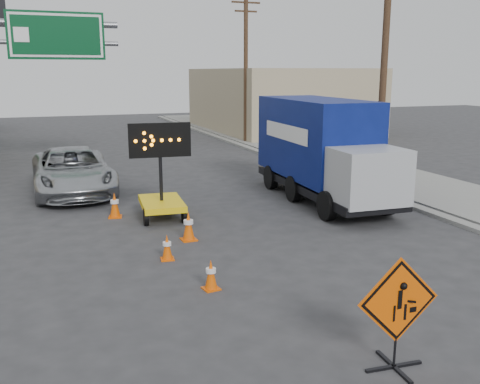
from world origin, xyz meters
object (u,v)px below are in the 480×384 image
pickup_truck (73,171)px  box_truck (322,155)px  construction_sign (398,311)px  arrow_board (162,197)px

pickup_truck → box_truck: box_truck is taller
construction_sign → pickup_truck: (-3.68, 14.26, -0.11)m
construction_sign → pickup_truck: construction_sign is taller
arrow_board → pickup_truck: 5.14m
arrow_board → box_truck: bearing=8.8°
construction_sign → box_truck: 10.97m
construction_sign → box_truck: size_ratio=0.24×
box_truck → construction_sign: bearing=-110.5°
arrow_board → pickup_truck: arrow_board is taller
arrow_board → box_truck: 5.83m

